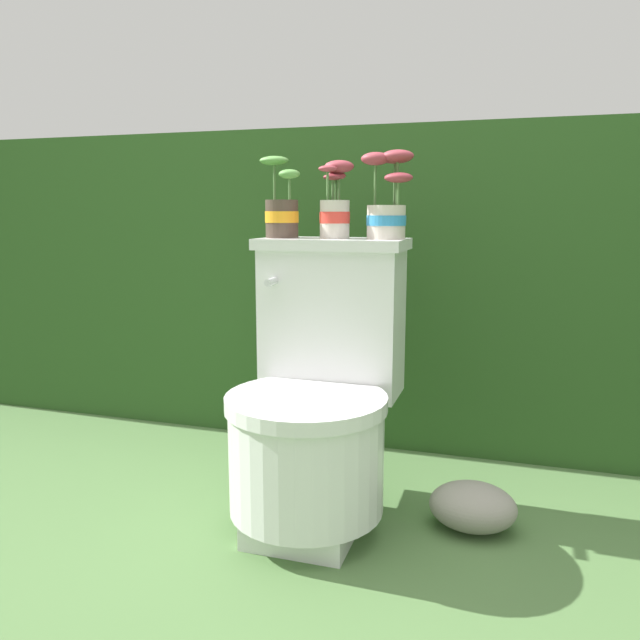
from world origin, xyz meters
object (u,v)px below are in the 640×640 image
(garden_stone, at_px, (473,507))
(potted_plant_midleft, at_px, (335,207))
(potted_plant_middle, at_px, (388,202))
(potted_plant_left, at_px, (282,210))
(toilet, at_px, (317,401))

(garden_stone, bearing_deg, potted_plant_midleft, 165.98)
(potted_plant_midleft, relative_size, garden_stone, 0.94)
(potted_plant_middle, bearing_deg, potted_plant_left, -178.28)
(toilet, relative_size, garden_stone, 3.31)
(toilet, bearing_deg, potted_plant_midleft, 88.43)
(potted_plant_midleft, bearing_deg, garden_stone, -14.02)
(potted_plant_left, relative_size, garden_stone, 1.00)
(potted_plant_middle, bearing_deg, garden_stone, -21.82)
(toilet, xyz_separation_m, potted_plant_middle, (0.15, 0.16, 0.52))
(potted_plant_left, xyz_separation_m, potted_plant_midleft, (0.16, 0.01, 0.01))
(potted_plant_middle, bearing_deg, toilet, -134.05)
(potted_plant_midleft, xyz_separation_m, garden_stone, (0.41, -0.10, -0.77))
(potted_plant_left, bearing_deg, potted_plant_midleft, 2.34)
(potted_plant_left, distance_m, potted_plant_midleft, 0.16)
(toilet, distance_m, garden_stone, 0.49)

